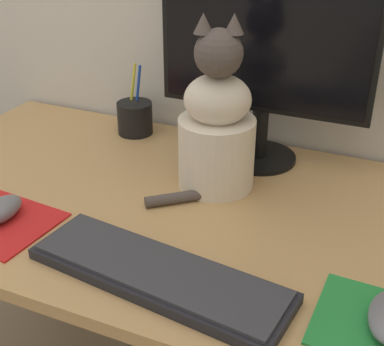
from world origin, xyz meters
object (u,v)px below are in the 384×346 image
object	(u,v)px
cat	(217,127)
monitor	(265,53)
pen_cup	(135,117)
computer_mouse_left	(0,210)
keyboard	(161,274)

from	to	relation	value
cat	monitor	bearing A→B (deg)	53.48
pen_cup	computer_mouse_left	bearing A→B (deg)	-94.14
keyboard	pen_cup	distance (m)	0.58
keyboard	computer_mouse_left	distance (m)	0.35
keyboard	cat	size ratio (longest dim) A/B	1.26
monitor	pen_cup	distance (m)	0.39
cat	pen_cup	bearing A→B (deg)	129.14
keyboard	pen_cup	bearing A→B (deg)	129.87
keyboard	monitor	bearing A→B (deg)	95.59
keyboard	cat	distance (m)	0.34
computer_mouse_left	pen_cup	size ratio (longest dim) A/B	0.58
monitor	keyboard	bearing A→B (deg)	-91.56
computer_mouse_left	pen_cup	xyz separation A→B (m)	(0.03, 0.45, 0.02)
monitor	computer_mouse_left	bearing A→B (deg)	-129.67
keyboard	cat	world-z (taller)	cat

